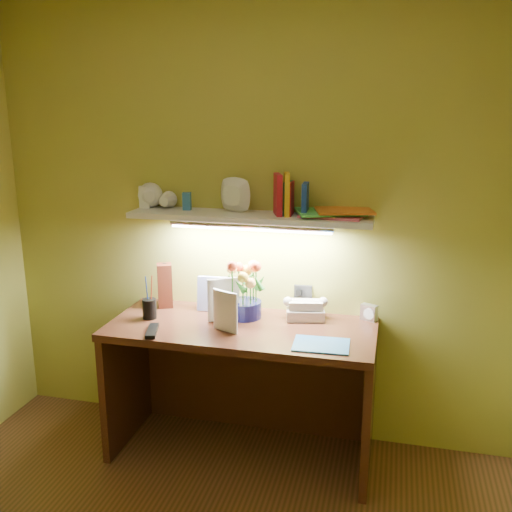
{
  "coord_description": "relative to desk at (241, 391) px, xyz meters",
  "views": [
    {
      "loc": [
        0.75,
        -1.5,
        1.85
      ],
      "look_at": [
        0.04,
        1.35,
        1.09
      ],
      "focal_mm": 40.0,
      "sensor_mm": 36.0,
      "label": 1
    }
  ],
  "objects": [
    {
      "name": "desk",
      "position": [
        0.0,
        0.0,
        0.0
      ],
      "size": [
        1.4,
        0.6,
        0.75
      ],
      "primitive_type": "cube",
      "color": "#3D1E10",
      "rests_on": "ground"
    },
    {
      "name": "telephone",
      "position": [
        0.31,
        0.19,
        0.44
      ],
      "size": [
        0.23,
        0.19,
        0.12
      ],
      "primitive_type": null,
      "rotation": [
        0.0,
        0.0,
        0.21
      ],
      "color": "beige",
      "rests_on": "desk"
    },
    {
      "name": "tv_remote",
      "position": [
        -0.41,
        -0.2,
        0.38
      ],
      "size": [
        0.1,
        0.18,
        0.02
      ],
      "primitive_type": "cube",
      "rotation": [
        0.0,
        0.0,
        0.29
      ],
      "color": "black",
      "rests_on": "desk"
    },
    {
      "name": "flower_bouquet",
      "position": [
        -0.01,
        0.13,
        0.53
      ],
      "size": [
        0.24,
        0.24,
        0.32
      ],
      "primitive_type": null,
      "rotation": [
        0.0,
        0.0,
        -0.21
      ],
      "color": "#0E0F37",
      "rests_on": "desk"
    },
    {
      "name": "whisky_box",
      "position": [
        -0.5,
        0.19,
        0.5
      ],
      "size": [
        0.11,
        0.11,
        0.25
      ],
      "primitive_type": "cube",
      "rotation": [
        0.0,
        0.0,
        0.43
      ],
      "color": "#531F10",
      "rests_on": "desk"
    },
    {
      "name": "whisky_bottle",
      "position": [
        -0.51,
        0.2,
        0.5
      ],
      "size": [
        0.09,
        0.09,
        0.25
      ],
      "primitive_type": null,
      "rotation": [
        0.0,
        0.0,
        0.34
      ],
      "color": "#C34020",
      "rests_on": "desk"
    },
    {
      "name": "blue_folder",
      "position": [
        0.44,
        -0.16,
        0.38
      ],
      "size": [
        0.28,
        0.21,
        0.01
      ],
      "primitive_type": "cube",
      "rotation": [
        0.0,
        0.0,
        0.05
      ],
      "color": "#3377BA",
      "rests_on": "desk"
    },
    {
      "name": "art_card",
      "position": [
        -0.21,
        0.19,
        0.47
      ],
      "size": [
        0.2,
        0.05,
        0.19
      ],
      "primitive_type": null,
      "rotation": [
        0.0,
        0.0,
        0.06
      ],
      "color": "white",
      "rests_on": "desk"
    },
    {
      "name": "desk_clock",
      "position": [
        0.65,
        0.25,
        0.42
      ],
      "size": [
        0.1,
        0.07,
        0.09
      ],
      "primitive_type": "cube",
      "rotation": [
        0.0,
        0.0,
        -0.42
      ],
      "color": "silver",
      "rests_on": "desk"
    },
    {
      "name": "wall_shelf",
      "position": [
        -0.0,
        0.19,
        0.96
      ],
      "size": [
        1.32,
        0.35,
        0.25
      ],
      "color": "white",
      "rests_on": "ground"
    },
    {
      "name": "pen_cup",
      "position": [
        -0.51,
        -0.01,
        0.47
      ],
      "size": [
        0.09,
        0.09,
        0.18
      ],
      "primitive_type": "cylinder",
      "rotation": [
        0.0,
        0.0,
        0.16
      ],
      "color": "black",
      "rests_on": "desk"
    },
    {
      "name": "desk_book_b",
      "position": [
        -0.13,
        -0.06,
        0.48
      ],
      "size": [
        0.15,
        0.08,
        0.21
      ],
      "primitive_type": "imported",
      "rotation": [
        0.0,
        0.0,
        -0.42
      ],
      "color": "white",
      "rests_on": "desk"
    },
    {
      "name": "desk_book_a",
      "position": [
        -0.19,
        0.01,
        0.49
      ],
      "size": [
        0.16,
        0.11,
        0.24
      ],
      "primitive_type": "imported",
      "rotation": [
        0.0,
        0.0,
        0.52
      ],
      "color": "beige",
      "rests_on": "desk"
    }
  ]
}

